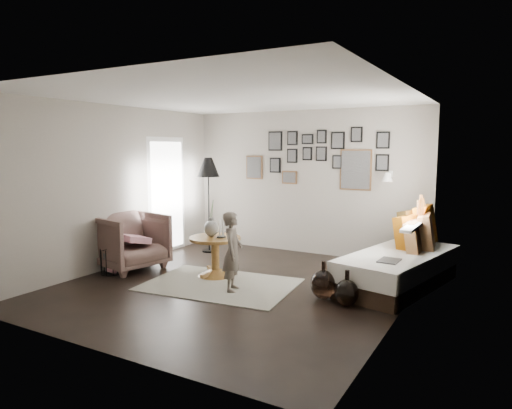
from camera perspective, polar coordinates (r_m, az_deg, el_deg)
The scene contains 23 objects.
ground at distance 6.51m, azimuth -2.59°, elevation -10.11°, with size 4.80×4.80×0.00m, color black.
wall_back at distance 8.37m, azimuth 6.11°, elevation 2.78°, with size 4.50×4.50×0.00m, color gray.
wall_front at distance 4.42m, azimuth -19.42°, elevation -1.44°, with size 4.50×4.50×0.00m, color gray.
wall_left at distance 7.68m, azimuth -17.04°, elevation 2.12°, with size 4.80×4.80×0.00m, color gray.
wall_right at distance 5.41m, azimuth 17.99°, elevation 0.12°, with size 4.80×4.80×0.00m, color gray.
ceiling at distance 6.25m, azimuth -2.72°, elevation 13.29°, with size 4.80×4.80×0.00m, color white.
door_left at distance 8.56m, azimuth -11.08°, elevation 1.10°, with size 0.00×2.14×2.14m.
window_right at distance 6.78m, azimuth 19.53°, elevation -1.74°, with size 0.15×1.32×1.30m.
gallery_wall at distance 8.22m, azimuth 7.95°, elevation 5.77°, with size 2.74×0.03×1.08m.
wall_sconce at distance 7.62m, azimuth 16.10°, elevation 3.35°, with size 0.18×0.36×0.16m.
rug at distance 6.56m, azimuth -4.54°, elevation -9.94°, with size 2.06×1.44×0.01m, color silver.
pedestal_table at distance 6.91m, azimuth -5.11°, elevation -6.70°, with size 0.77×0.77×0.60m.
vase at distance 6.87m, azimuth -5.61°, elevation -2.58°, with size 0.22×0.22×0.55m.
candles at distance 6.76m, azimuth -4.38°, elevation -3.00°, with size 0.13×0.13×0.29m.
daybed at distance 6.74m, azimuth 17.58°, elevation -6.87°, with size 1.37×2.31×1.07m.
magazine_on_daybed at distance 6.08m, azimuth 16.32°, elevation -6.75°, with size 0.24×0.33×0.02m, color black.
armchair at distance 7.55m, azimuth -15.40°, elevation -4.47°, with size 0.95×0.98×0.89m, color brown.
armchair_cushion at distance 7.56m, azimuth -14.98°, elevation -4.16°, with size 0.40×0.40×0.10m, color silver.
floor_lamp at distance 8.40m, azimuth -5.98°, elevation 4.22°, with size 0.41×0.41×1.75m.
magazine_basket at distance 7.40m, azimuth -17.65°, elevation -6.78°, with size 0.32×0.32×0.39m.
demijohn_large at distance 5.98m, azimuth 8.41°, elevation -9.83°, with size 0.33×0.33×0.49m.
demijohn_small at distance 5.77m, azimuth 11.28°, elevation -10.76°, with size 0.29×0.29×0.45m.
child at distance 6.15m, azimuth -2.95°, elevation -5.92°, with size 0.39×0.26×1.08m, color #594F46.
Camera 1 is at (3.31, -5.27, 1.93)m, focal length 32.00 mm.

